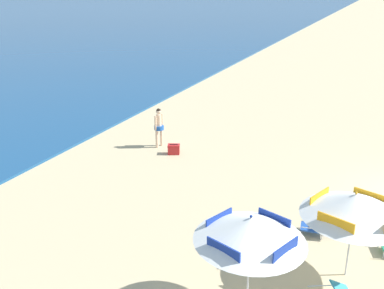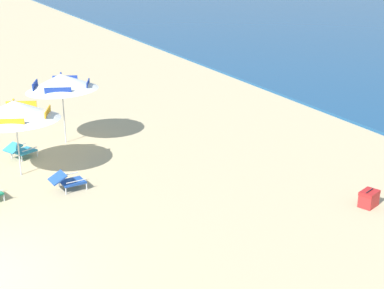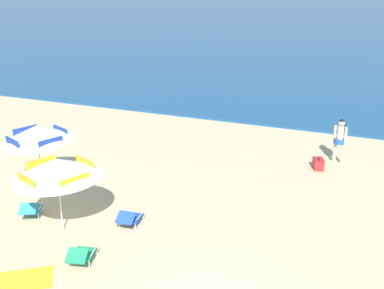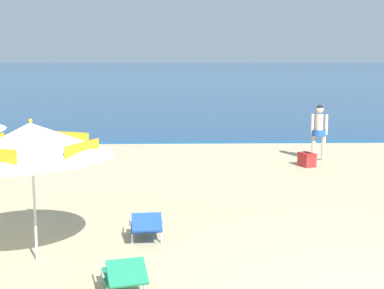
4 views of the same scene
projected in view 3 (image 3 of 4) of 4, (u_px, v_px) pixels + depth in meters
name	position (u px, v px, depth m)	size (l,w,h in m)	color
beach_umbrella_striped_main	(57.00, 168.00, 12.73)	(2.77, 2.76, 2.20)	silver
beach_umbrella_striped_second	(37.00, 134.00, 15.07)	(3.22, 3.23, 2.32)	silver
lounge_chair_under_umbrella	(81.00, 254.00, 11.70)	(0.74, 0.99, 0.52)	#1E7F56
lounge_chair_facing_sea	(31.00, 209.00, 13.95)	(0.86, 1.02, 0.51)	teal
lounge_chair_spare_folded	(129.00, 218.00, 13.45)	(0.63, 0.94, 0.52)	#1E4799
person_standing_near_shore	(340.00, 138.00, 17.83)	(0.49, 0.42, 1.71)	beige
cooler_box	(318.00, 164.00, 17.47)	(0.50, 0.59, 0.43)	red
beach_towel	(13.00, 282.00, 11.10)	(0.90, 1.80, 0.01)	gold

